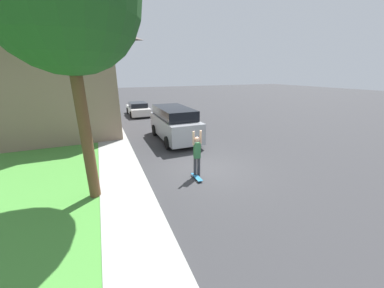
# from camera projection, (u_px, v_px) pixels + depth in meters

# --- Properties ---
(ground_plane) EXTENTS (120.00, 120.00, 0.00)m
(ground_plane) POSITION_uv_depth(u_px,v_px,m) (206.00, 170.00, 9.82)
(ground_plane) COLOR #333335
(lawn) EXTENTS (10.00, 80.00, 0.08)m
(lawn) POSITION_uv_depth(u_px,v_px,m) (31.00, 151.00, 12.06)
(lawn) COLOR #478E38
(lawn) RESTS_ON ground_plane
(sidewalk) EXTENTS (1.80, 80.00, 0.10)m
(sidewalk) POSITION_uv_depth(u_px,v_px,m) (113.00, 141.00, 13.70)
(sidewalk) COLOR #9E9E99
(sidewalk) RESTS_ON ground_plane
(house) EXTENTS (10.42, 8.32, 9.05)m
(house) POSITION_uv_depth(u_px,v_px,m) (33.00, 64.00, 13.92)
(house) COLOR #89705B
(house) RESTS_ON lawn
(suv_parked) EXTENTS (2.18, 5.02, 2.12)m
(suv_parked) POSITION_uv_depth(u_px,v_px,m) (175.00, 123.00, 13.84)
(suv_parked) COLOR gray
(suv_parked) RESTS_ON ground_plane
(car_down_street) EXTENTS (1.99, 4.30, 1.33)m
(car_down_street) POSITION_uv_depth(u_px,v_px,m) (138.00, 109.00, 22.20)
(car_down_street) COLOR silver
(car_down_street) RESTS_ON ground_plane
(skateboarder) EXTENTS (0.41, 0.23, 2.01)m
(skateboarder) POSITION_uv_depth(u_px,v_px,m) (197.00, 153.00, 8.89)
(skateboarder) COLOR #38383D
(skateboarder) RESTS_ON ground_plane
(skateboard) EXTENTS (0.22, 0.80, 0.10)m
(skateboard) POSITION_uv_depth(u_px,v_px,m) (197.00, 177.00, 8.93)
(skateboard) COLOR #236B99
(skateboard) RESTS_ON ground_plane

